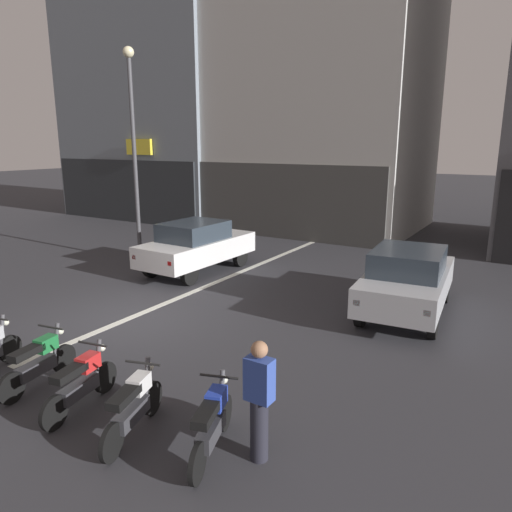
# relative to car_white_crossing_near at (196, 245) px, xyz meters

# --- Properties ---
(ground_plane) EXTENTS (120.00, 120.00, 0.00)m
(ground_plane) POSITION_rel_car_white_crossing_near_xyz_m (1.23, -4.12, -0.89)
(ground_plane) COLOR #333338
(lane_centre_line) EXTENTS (0.20, 18.00, 0.01)m
(lane_centre_line) POSITION_rel_car_white_crossing_near_xyz_m (1.23, 1.88, -0.88)
(lane_centre_line) COLOR silver
(lane_centre_line) RESTS_ON ground
(building_corner_left) EXTENTS (9.95, 8.46, 13.71)m
(building_corner_left) POSITION_rel_car_white_crossing_near_xyz_m (-9.62, 10.20, 5.96)
(building_corner_left) COLOR gray
(building_corner_left) RESTS_ON ground
(building_mid_block) EXTENTS (10.33, 7.89, 16.58)m
(building_mid_block) POSITION_rel_car_white_crossing_near_xyz_m (-0.72, 10.20, 7.39)
(building_mid_block) COLOR silver
(building_mid_block) RESTS_ON ground
(car_white_crossing_near) EXTENTS (1.87, 4.15, 1.64)m
(car_white_crossing_near) POSITION_rel_car_white_crossing_near_xyz_m (0.00, 0.00, 0.00)
(car_white_crossing_near) COLOR black
(car_white_crossing_near) RESTS_ON ground
(car_silver_parked_kerbside) EXTENTS (2.10, 4.23, 1.64)m
(car_silver_parked_kerbside) POSITION_rel_car_white_crossing_near_xyz_m (6.75, -0.42, 0.00)
(car_silver_parked_kerbside) COLOR black
(car_silver_parked_kerbside) RESTS_ON ground
(street_lamp) EXTENTS (0.36, 0.36, 7.06)m
(street_lamp) POSITION_rel_car_white_crossing_near_xyz_m (-2.59, 0.07, 3.39)
(street_lamp) COLOR #47474C
(street_lamp) RESTS_ON ground
(motorcycle_green_row_left_mid) EXTENTS (0.55, 1.66, 0.98)m
(motorcycle_green_row_left_mid) POSITION_rel_car_white_crossing_near_xyz_m (2.33, -7.24, -0.43)
(motorcycle_green_row_left_mid) COLOR black
(motorcycle_green_row_left_mid) RESTS_ON ground
(motorcycle_red_row_centre) EXTENTS (0.55, 1.65, 0.98)m
(motorcycle_red_row_centre) POSITION_rel_car_white_crossing_near_xyz_m (3.52, -7.33, -0.43)
(motorcycle_red_row_centre) COLOR black
(motorcycle_red_row_centre) RESTS_ON ground
(motorcycle_white_row_right_mid) EXTENTS (0.63, 1.62, 0.98)m
(motorcycle_white_row_right_mid) POSITION_rel_car_white_crossing_near_xyz_m (4.72, -7.40, -0.43)
(motorcycle_white_row_right_mid) COLOR black
(motorcycle_white_row_right_mid) RESTS_ON ground
(motorcycle_blue_row_rightmost) EXTENTS (0.67, 1.61, 0.98)m
(motorcycle_blue_row_rightmost) POSITION_rel_car_white_crossing_near_xyz_m (5.92, -7.15, -0.43)
(motorcycle_blue_row_rightmost) COLOR black
(motorcycle_blue_row_rightmost) RESTS_ON ground
(person_by_motorcycles) EXTENTS (0.36, 0.24, 1.67)m
(person_by_motorcycles) POSITION_rel_car_white_crossing_near_xyz_m (6.51, -6.93, -0.03)
(person_by_motorcycles) COLOR #23232D
(person_by_motorcycles) RESTS_ON ground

